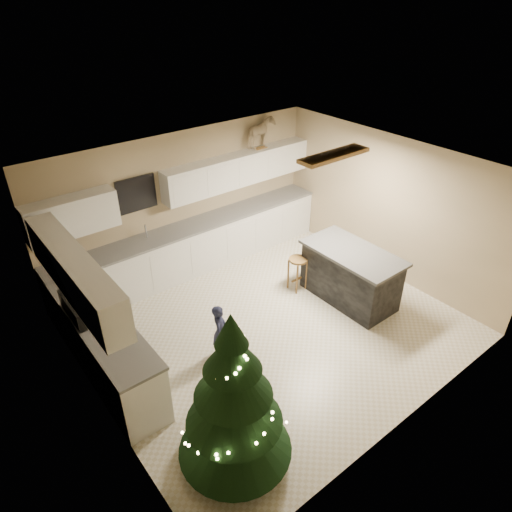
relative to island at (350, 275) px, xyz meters
name	(u,v)px	position (x,y,z in m)	size (l,w,h in m)	color
ground_plane	(269,325)	(-1.56, 0.29, -0.48)	(5.50, 5.50, 0.00)	beige
room_shell	(272,230)	(-1.53, 0.29, 1.27)	(5.52, 5.02, 2.61)	tan
cabinetry	(165,262)	(-2.47, 1.93, 0.28)	(5.50, 3.20, 2.00)	silver
island	(350,275)	(0.00, 0.00, 0.00)	(0.90, 1.70, 0.95)	black
bar_stool	(298,266)	(-0.51, 0.77, -0.01)	(0.33, 0.33, 0.63)	brown
christmas_tree	(234,407)	(-3.41, -1.31, 0.41)	(1.36, 1.31, 2.17)	#3F2816
toddler	(220,332)	(-2.56, 0.21, -0.03)	(0.33, 0.22, 0.90)	#161D35
rocking_horse	(261,133)	(0.12, 2.61, 1.82)	(0.72, 0.48, 0.58)	brown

